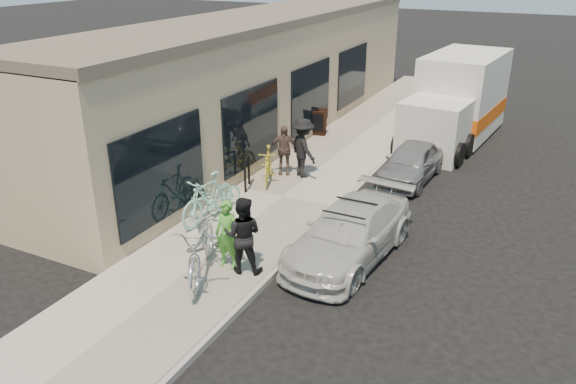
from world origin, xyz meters
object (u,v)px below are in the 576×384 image
(sedan_silver, at_px, (411,162))
(bystander_b, at_px, (284,150))
(tandem_bike, at_px, (202,247))
(cruiser_bike_c, at_px, (268,165))
(sedan_white, at_px, (350,233))
(cruiser_bike_a, at_px, (208,198))
(sandwich_board, at_px, (318,122))
(moving_truck, at_px, (457,103))
(bike_rack, at_px, (247,169))
(cruiser_bike_b, at_px, (217,196))
(man_standing, at_px, (243,235))
(woman_rider, at_px, (227,234))
(bystander_a, at_px, (303,148))

(sedan_silver, relative_size, bystander_b, 2.19)
(tandem_bike, relative_size, cruiser_bike_c, 1.48)
(sedan_white, relative_size, bystander_b, 2.86)
(tandem_bike, height_order, cruiser_bike_c, tandem_bike)
(cruiser_bike_a, bearing_deg, tandem_bike, -53.80)
(sandwich_board, xyz_separation_m, tandem_bike, (1.74, -9.60, 0.16))
(sandwich_board, distance_m, moving_truck, 4.89)
(bike_rack, relative_size, cruiser_bike_b, 0.60)
(bike_rack, bearing_deg, man_standing, -60.54)
(woman_rider, xyz_separation_m, cruiser_bike_a, (-1.58, 1.64, -0.15))
(moving_truck, bearing_deg, man_standing, -93.93)
(bystander_b, bearing_deg, sedan_silver, 2.06)
(sedan_silver, height_order, bystander_a, bystander_a)
(man_standing, distance_m, cruiser_bike_a, 2.56)
(moving_truck, distance_m, bystander_a, 6.82)
(man_standing, xyz_separation_m, cruiser_bike_b, (-2.03, 2.14, -0.40))
(sandwich_board, height_order, sedan_white, sedan_white)
(cruiser_bike_a, distance_m, bystander_b, 3.57)
(tandem_bike, height_order, man_standing, man_standing)
(sandwich_board, bearing_deg, sedan_white, -72.94)
(bystander_a, bearing_deg, man_standing, 137.85)
(sandwich_board, distance_m, sedan_silver, 4.61)
(woman_rider, xyz_separation_m, man_standing, (0.37, -0.01, 0.07))
(woman_rider, distance_m, cruiser_bike_c, 4.75)
(cruiser_bike_c, height_order, bystander_b, bystander_b)
(sedan_white, height_order, tandem_bike, tandem_bike)
(bike_rack, bearing_deg, cruiser_bike_c, 70.32)
(tandem_bike, bearing_deg, moving_truck, 53.26)
(cruiser_bike_c, relative_size, bystander_b, 1.10)
(moving_truck, distance_m, cruiser_bike_c, 7.87)
(man_standing, bearing_deg, moving_truck, -117.86)
(sedan_silver, relative_size, tandem_bike, 1.35)
(bike_rack, bearing_deg, sedan_white, -28.80)
(cruiser_bike_c, bearing_deg, sedan_white, -62.49)
(woman_rider, bearing_deg, cruiser_bike_c, 105.67)
(tandem_bike, xyz_separation_m, bystander_b, (-1.11, 5.71, 0.10))
(sedan_white, height_order, man_standing, man_standing)
(bike_rack, height_order, sandwich_board, bike_rack)
(moving_truck, bearing_deg, woman_rider, -95.72)
(sedan_white, bearing_deg, bystander_a, 133.53)
(sandwich_board, bearing_deg, bystander_a, -83.60)
(sandwich_board, xyz_separation_m, sedan_silver, (3.97, -2.35, -0.07))
(sedan_white, relative_size, cruiser_bike_a, 2.18)
(moving_truck, relative_size, tandem_bike, 2.56)
(sandwich_board, distance_m, bystander_b, 3.95)
(cruiser_bike_b, bearing_deg, cruiser_bike_a, -63.61)
(moving_truck, height_order, cruiser_bike_c, moving_truck)
(sedan_white, bearing_deg, cruiser_bike_b, 178.94)
(sedan_white, height_order, cruiser_bike_c, sedan_white)
(bystander_b, bearing_deg, moving_truck, 36.55)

